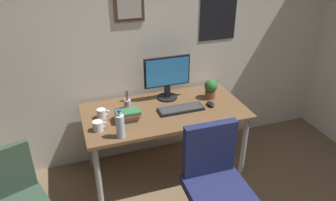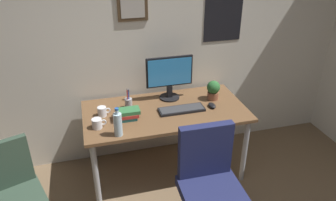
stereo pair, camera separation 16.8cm
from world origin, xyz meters
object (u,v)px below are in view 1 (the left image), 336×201
(side_chair, at_px, (14,200))
(coffee_mug_far, at_px, (102,114))
(monitor, at_px, (167,76))
(computer_mouse, at_px, (211,104))
(coffee_mug_near, at_px, (98,126))
(water_bottle, at_px, (120,126))
(office_chair, at_px, (215,179))
(potted_plant, at_px, (211,88))
(keyboard, at_px, (181,109))
(book_stack_left, at_px, (128,115))
(pen_cup, at_px, (127,104))

(side_chair, distance_m, coffee_mug_far, 0.97)
(monitor, bearing_deg, computer_mouse, -40.60)
(side_chair, bearing_deg, coffee_mug_near, 29.06)
(coffee_mug_far, bearing_deg, side_chair, -142.29)
(water_bottle, relative_size, coffee_mug_far, 2.14)
(monitor, distance_m, coffee_mug_far, 0.73)
(office_chair, xyz_separation_m, potted_plant, (0.38, 0.91, 0.30))
(keyboard, height_order, computer_mouse, computer_mouse)
(office_chair, distance_m, side_chair, 1.48)
(coffee_mug_near, xyz_separation_m, coffee_mug_far, (0.06, 0.19, 0.00))
(office_chair, xyz_separation_m, computer_mouse, (0.31, 0.75, 0.21))
(keyboard, bearing_deg, monitor, 98.14)
(side_chair, height_order, book_stack_left, side_chair)
(monitor, distance_m, coffee_mug_near, 0.85)
(potted_plant, bearing_deg, coffee_mug_near, -168.02)
(keyboard, relative_size, coffee_mug_far, 3.64)
(office_chair, height_order, potted_plant, office_chair)
(side_chair, relative_size, coffee_mug_near, 7.08)
(side_chair, xyz_separation_m, water_bottle, (0.84, 0.22, 0.33))
(book_stack_left, bearing_deg, water_bottle, -114.60)
(office_chair, bearing_deg, side_chair, 168.87)
(coffee_mug_near, relative_size, book_stack_left, 0.58)
(keyboard, distance_m, potted_plant, 0.41)
(office_chair, xyz_separation_m, pen_cup, (-0.46, 0.94, 0.25))
(water_bottle, xyz_separation_m, coffee_mug_far, (-0.10, 0.35, -0.06))
(coffee_mug_far, bearing_deg, monitor, 15.37)
(water_bottle, bearing_deg, keyboard, 22.23)
(keyboard, relative_size, coffee_mug_near, 3.48)
(side_chair, relative_size, computer_mouse, 7.95)
(coffee_mug_near, bearing_deg, coffee_mug_far, 73.09)
(water_bottle, distance_m, coffee_mug_far, 0.37)
(water_bottle, relative_size, coffee_mug_near, 2.04)
(monitor, bearing_deg, pen_cup, -167.17)
(side_chair, bearing_deg, book_stack_left, 25.92)
(computer_mouse, bearing_deg, office_chair, -112.35)
(side_chair, relative_size, book_stack_left, 4.10)
(computer_mouse, relative_size, pen_cup, 0.55)
(water_bottle, bearing_deg, potted_plant, 21.98)
(monitor, distance_m, pen_cup, 0.48)
(office_chair, height_order, coffee_mug_near, office_chair)
(monitor, height_order, pen_cup, monitor)
(coffee_mug_far, bearing_deg, coffee_mug_near, -106.91)
(computer_mouse, xyz_separation_m, book_stack_left, (-0.81, -0.00, 0.03))
(pen_cup, bearing_deg, keyboard, -21.58)
(computer_mouse, height_order, potted_plant, potted_plant)
(coffee_mug_near, relative_size, potted_plant, 0.63)
(monitor, height_order, coffee_mug_near, monitor)
(keyboard, bearing_deg, coffee_mug_near, -172.86)
(book_stack_left, bearing_deg, coffee_mug_near, -162.80)
(coffee_mug_far, bearing_deg, potted_plant, 2.68)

